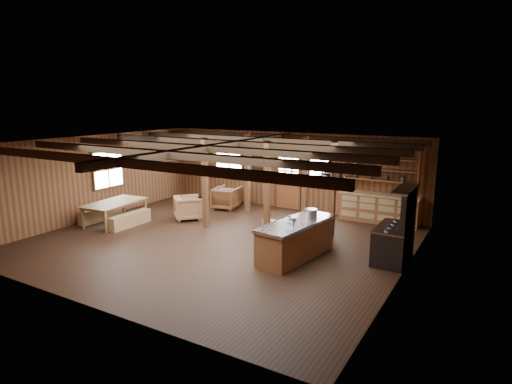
# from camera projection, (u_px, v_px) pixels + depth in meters

# --- Properties ---
(room) EXTENTS (10.04, 9.04, 2.84)m
(room) POSITION_uv_depth(u_px,v_px,m) (218.00, 193.00, 11.82)
(room) COLOR black
(room) RESTS_ON ground
(ceiling_joists) EXTENTS (9.80, 8.82, 0.18)m
(ceiling_joists) POSITION_uv_depth(u_px,v_px,m) (221.00, 146.00, 11.71)
(ceiling_joists) COLOR black
(ceiling_joists) RESTS_ON ceiling
(timber_posts) EXTENTS (3.95, 2.35, 2.80)m
(timber_posts) POSITION_uv_depth(u_px,v_px,m) (270.00, 183.00, 13.33)
(timber_posts) COLOR #4A2615
(timber_posts) RESTS_ON floor
(back_door) EXTENTS (1.02, 0.08, 2.15)m
(back_door) POSITION_uv_depth(u_px,v_px,m) (288.00, 185.00, 15.69)
(back_door) COLOR brown
(back_door) RESTS_ON floor
(window_back_left) EXTENTS (1.32, 0.06, 1.32)m
(window_back_left) POSITION_uv_depth(u_px,v_px,m) (229.00, 161.00, 16.83)
(window_back_left) COLOR white
(window_back_left) RESTS_ON wall_back
(window_back_right) EXTENTS (1.02, 0.06, 1.32)m
(window_back_right) POSITION_uv_depth(u_px,v_px,m) (322.00, 168.00, 14.91)
(window_back_right) COLOR white
(window_back_right) RESTS_ON wall_back
(window_left) EXTENTS (0.14, 1.24, 1.32)m
(window_left) POSITION_uv_depth(u_px,v_px,m) (108.00, 169.00, 14.65)
(window_left) COLOR white
(window_left) RESTS_ON wall_back
(notice_boards) EXTENTS (1.08, 0.03, 0.90)m
(notice_boards) POSITION_uv_depth(u_px,v_px,m) (253.00, 162.00, 16.28)
(notice_boards) COLOR silver
(notice_boards) RESTS_ON wall_back
(back_counter) EXTENTS (2.55, 0.60, 2.45)m
(back_counter) POSITION_uv_depth(u_px,v_px,m) (379.00, 205.00, 13.87)
(back_counter) COLOR brown
(back_counter) RESTS_ON floor
(pendant_lamps) EXTENTS (1.86, 2.36, 0.66)m
(pendant_lamps) POSITION_uv_depth(u_px,v_px,m) (178.00, 154.00, 13.60)
(pendant_lamps) COLOR #2E2E31
(pendant_lamps) RESTS_ON ceiling
(pot_rack) EXTENTS (0.39, 3.00, 0.46)m
(pot_rack) POSITION_uv_depth(u_px,v_px,m) (341.00, 170.00, 10.24)
(pot_rack) COLOR #2E2E31
(pot_rack) RESTS_ON ceiling
(kitchen_island) EXTENTS (1.22, 2.60, 1.20)m
(kitchen_island) POSITION_uv_depth(u_px,v_px,m) (296.00, 239.00, 10.75)
(kitchen_island) COLOR brown
(kitchen_island) RESTS_ON floor
(step_stool) EXTENTS (0.45, 0.35, 0.36)m
(step_stool) POSITION_uv_depth(u_px,v_px,m) (269.00, 226.00, 12.98)
(step_stool) COLOR #9C7747
(step_stool) RESTS_ON floor
(commercial_range) EXTENTS (0.79, 1.51, 1.87)m
(commercial_range) POSITION_uv_depth(u_px,v_px,m) (395.00, 238.00, 10.46)
(commercial_range) COLOR #2E2E31
(commercial_range) RESTS_ON floor
(dining_table) EXTENTS (1.30, 2.12, 0.71)m
(dining_table) POSITION_uv_depth(u_px,v_px,m) (116.00, 213.00, 13.80)
(dining_table) COLOR olive
(dining_table) RESTS_ON floor
(bench_wall) EXTENTS (0.30, 1.58, 0.44)m
(bench_wall) POSITION_uv_depth(u_px,v_px,m) (101.00, 214.00, 14.20)
(bench_wall) COLOR #9C7747
(bench_wall) RESTS_ON floor
(bench_aisle) EXTENTS (0.29, 1.54, 0.42)m
(bench_aisle) POSITION_uv_depth(u_px,v_px,m) (130.00, 220.00, 13.53)
(bench_aisle) COLOR #9C7747
(bench_aisle) RESTS_ON floor
(armchair_a) EXTENTS (0.91, 0.92, 0.73)m
(armchair_a) POSITION_uv_depth(u_px,v_px,m) (229.00, 196.00, 16.25)
(armchair_a) COLOR brown
(armchair_a) RESTS_ON floor
(armchair_b) EXTENTS (0.99, 1.01, 0.79)m
(armchair_b) POSITION_uv_depth(u_px,v_px,m) (226.00, 198.00, 15.68)
(armchair_b) COLOR brown
(armchair_b) RESTS_ON floor
(armchair_c) EXTENTS (1.21, 1.21, 0.79)m
(armchair_c) POSITION_uv_depth(u_px,v_px,m) (188.00, 208.00, 14.30)
(armchair_c) COLOR #9B6E46
(armchair_c) RESTS_ON floor
(counter_pot) EXTENTS (0.32, 0.32, 0.19)m
(counter_pot) POSITION_uv_depth(u_px,v_px,m) (311.00, 213.00, 11.15)
(counter_pot) COLOR #B6B8BD
(counter_pot) RESTS_ON kitchen_island
(bowl) EXTENTS (0.33, 0.33, 0.07)m
(bowl) POSITION_uv_depth(u_px,v_px,m) (292.00, 218.00, 10.89)
(bowl) COLOR silver
(bowl) RESTS_ON kitchen_island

